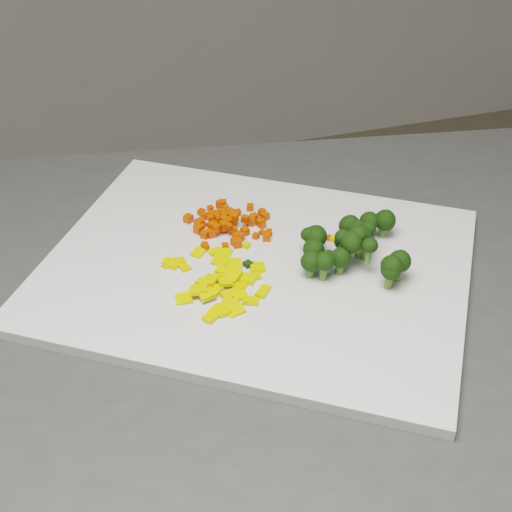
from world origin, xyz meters
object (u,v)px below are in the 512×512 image
object	(u,v)px
cutting_board	(256,267)
carrot_pile	(228,218)
broccoli_pile	(359,240)
pepper_pile	(210,279)

from	to	relation	value
cutting_board	carrot_pile	size ratio (longest dim) A/B	4.50
cutting_board	broccoli_pile	bearing A→B (deg)	-15.44
pepper_pile	cutting_board	bearing A→B (deg)	21.13
broccoli_pile	pepper_pile	bearing A→B (deg)	177.39
cutting_board	broccoli_pile	world-z (taller)	broccoli_pile
carrot_pile	cutting_board	bearing A→B (deg)	-81.60
carrot_pile	pepper_pile	size ratio (longest dim) A/B	0.86
carrot_pile	broccoli_pile	distance (m)	0.17
cutting_board	carrot_pile	distance (m)	0.08
cutting_board	pepper_pile	distance (m)	0.07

